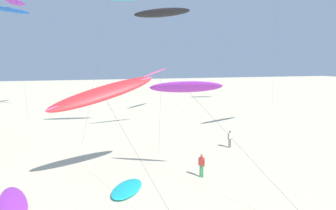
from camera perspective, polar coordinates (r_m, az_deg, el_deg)
The scene contains 10 objects.
flying_kite_0 at distance 57.30m, azimuth -28.04°, elevation 17.55°, with size 3.75×11.50×18.78m.
flying_kite_2 at distance 19.51m, azimuth 3.45°, elevation 3.61°, with size 5.91×10.40×7.08m.
flying_kite_3 at distance 57.36m, azimuth -29.48°, elevation 16.19°, with size 8.11×7.14×18.20m.
flying_kite_4 at distance 31.98m, azimuth -0.97°, elevation 17.87°, with size 6.67×7.28×14.38m.
flying_kite_8 at distance 20.12m, azimuth -12.77°, elevation 2.30°, with size 7.67×11.40×7.53m.
flying_kite_10 at distance 50.79m, azimuth -2.52°, elevation 6.46°, with size 6.56×7.21×7.50m.
grounded_kite_0 at distance 19.26m, azimuth -8.16°, elevation -16.10°, with size 3.10×3.60×0.27m.
grounded_kite_1 at distance 19.29m, azimuth -28.37°, elevation -16.75°, with size 2.59×5.12×0.42m.
person_foreground_walker at distance 28.43m, azimuth 12.18°, elevation -6.48°, with size 0.50×0.24×1.67m.
person_near_left at distance 20.96m, azimuth 6.69°, elevation -11.66°, with size 0.37×0.40×1.70m.
Camera 1 is at (-6.25, 0.95, 8.04)m, focal length 30.72 mm.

